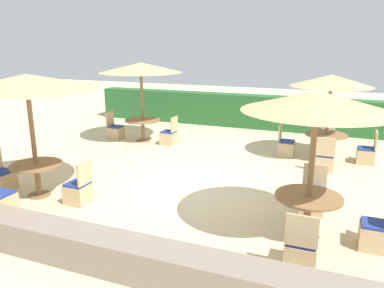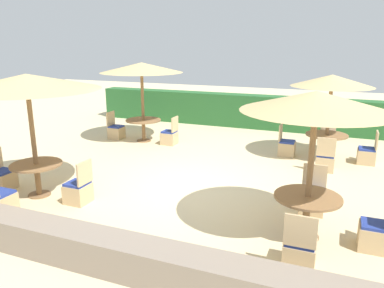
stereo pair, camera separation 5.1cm
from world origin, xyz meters
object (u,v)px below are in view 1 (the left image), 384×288
object	(u,v)px
patio_chair_back_right_south	(325,161)
patio_chair_front_left_west	(2,178)
patio_chair_back_right_north	(326,141)
patio_chair_front_right_north	(313,199)
round_table_front_left	(37,171)
parasol_back_left	(141,68)
parasol_back_right	(331,81)
patio_chair_front_left_east	(79,191)
patio_chair_front_right_south	(301,251)
patio_chair_back_right_west	(286,147)
round_table_back_right	(326,139)
parasol_front_right	(317,102)
patio_chair_back_left_east	(169,137)
round_table_front_right	(308,204)
patio_chair_back_left_west	(115,131)
patio_chair_front_right_east	(376,234)
parasol_front_left	(26,82)
round_table_back_left	(143,124)
patio_chair_front_left_south	(0,202)
patio_chair_back_right_east	(366,154)

from	to	relation	value
patio_chair_back_right_south	patio_chair_front_left_west	xyz separation A→B (m)	(-6.78, -4.08, 0.00)
patio_chair_back_right_north	patio_chair_front_right_north	world-z (taller)	same
patio_chair_front_left_west	round_table_front_left	bearing A→B (deg)	91.24
parasol_back_left	parasol_back_right	xyz separation A→B (m)	(5.83, 0.12, -0.22)
patio_chair_front_left_east	patio_chair_front_right_south	size ratio (longest dim) A/B	1.00
patio_chair_back_right_south	patio_chair_back_right_west	distance (m)	1.53
round_table_back_right	parasol_front_right	world-z (taller)	parasol_front_right
patio_chair_back_right_south	patio_chair_front_right_south	xyz separation A→B (m)	(-0.12, -4.74, 0.00)
patio_chair_back_left_east	patio_chair_back_right_west	distance (m)	3.74
patio_chair_front_left_west	patio_chair_back_right_north	bearing A→B (deg)	132.55
patio_chair_front_left_east	round_table_front_right	xyz separation A→B (m)	(4.55, 0.28, 0.35)
patio_chair_back_left_west	patio_chair_front_left_east	bearing A→B (deg)	24.85
patio_chair_front_right_east	patio_chair_back_left_west	bearing A→B (deg)	59.64
round_table_front_left	patio_chair_front_right_north	size ratio (longest dim) A/B	1.17
patio_chair_back_right_west	parasol_front_right	distance (m)	5.33
patio_chair_back_left_west	parasol_front_right	world-z (taller)	parasol_front_right
round_table_front_left	patio_chair_front_right_east	xyz separation A→B (m)	(6.70, 0.31, -0.32)
patio_chair_back_right_south	round_table_front_right	world-z (taller)	patio_chair_back_right_south
patio_chair_back_left_east	round_table_back_right	world-z (taller)	patio_chair_back_left_east
parasol_back_left	patio_chair_front_left_east	xyz separation A→B (m)	(1.21, -4.97, -2.19)
patio_chair_front_left_east	parasol_front_right	world-z (taller)	parasol_front_right
patio_chair_front_right_north	patio_chair_front_right_east	bearing A→B (deg)	135.19
round_table_back_right	round_table_front_left	distance (m)	7.64
parasol_back_left	round_table_front_right	distance (m)	7.65
parasol_back_left	patio_chair_front_right_north	world-z (taller)	parasol_back_left
round_table_back_right	patio_chair_front_left_east	bearing A→B (deg)	-132.27
parasol_front_left	parasol_front_right	world-z (taller)	parasol_front_left
patio_chair_back_left_east	patio_chair_back_right_west	world-z (taller)	same
round_table_back_right	round_table_back_left	bearing A→B (deg)	-178.85
parasol_back_right	patio_chair_back_right_west	world-z (taller)	parasol_back_right
round_table_back_right	round_table_front_right	world-z (taller)	round_table_front_right
patio_chair_front_left_south	parasol_back_right	bearing A→B (deg)	46.90
parasol_back_right	patio_chair_back_right_east	bearing A→B (deg)	0.53
patio_chair_front_right_north	parasol_back_left	bearing A→B (deg)	-32.07
patio_chair_back_right_south	patio_chair_front_right_south	size ratio (longest dim) A/B	1.00
round_table_back_left	patio_chair_front_right_south	xyz separation A→B (m)	(5.76, -5.67, -0.34)
patio_chair_back_left_west	round_table_front_right	size ratio (longest dim) A/B	0.83
patio_chair_back_right_south	patio_chair_front_left_east	xyz separation A→B (m)	(-4.67, -4.05, 0.00)
patio_chair_front_left_south	round_table_front_right	world-z (taller)	patio_chair_front_left_south
patio_chair_back_right_west	round_table_front_left	distance (m)	6.86
patio_chair_back_right_south	round_table_back_left	bearing A→B (deg)	171.06
patio_chair_back_right_north	patio_chair_front_left_east	size ratio (longest dim) A/B	1.00
patio_chair_back_right_south	parasol_front_left	bearing A→B (deg)	-144.75
patio_chair_back_right_east	patio_chair_front_right_south	xyz separation A→B (m)	(-1.16, -5.80, 0.00)
parasol_front_left	patio_chair_front_right_north	bearing A→B (deg)	13.57
parasol_back_right	patio_chair_front_left_west	bearing A→B (deg)	-142.75
patio_chair_front_left_east	patio_chair_front_left_west	distance (m)	2.11
parasol_back_right	parasol_front_right	bearing A→B (deg)	-90.94
round_table_back_right	patio_chair_front_right_south	bearing A→B (deg)	-90.69
patio_chair_back_right_west	patio_chair_front_left_south	xyz separation A→B (m)	(-4.61, -6.08, 0.00)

